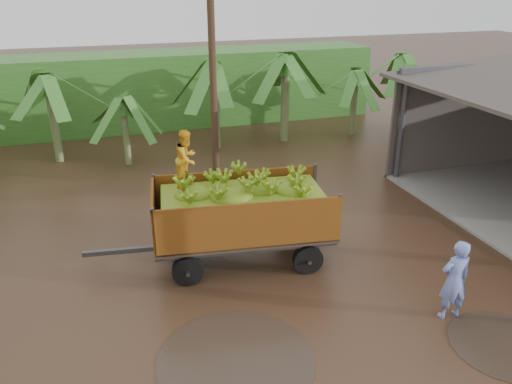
# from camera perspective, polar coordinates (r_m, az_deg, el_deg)

# --- Properties ---
(ground) EXTENTS (100.00, 100.00, 0.00)m
(ground) POSITION_cam_1_polar(r_m,az_deg,el_deg) (12.74, 9.16, -10.33)
(ground) COLOR black
(ground) RESTS_ON ground
(hedge_north) EXTENTS (22.00, 3.00, 3.60)m
(hedge_north) POSITION_cam_1_polar(r_m,az_deg,el_deg) (26.03, -10.97, 11.46)
(hedge_north) COLOR #2D661E
(hedge_north) RESTS_ON ground
(banana_trailer) EXTENTS (6.50, 2.84, 3.60)m
(banana_trailer) POSITION_cam_1_polar(r_m,az_deg,el_deg) (12.96, -1.65, -2.31)
(banana_trailer) COLOR #9B5916
(banana_trailer) RESTS_ON ground
(man_blue) EXTENTS (0.73, 0.50, 1.92)m
(man_blue) POSITION_cam_1_polar(r_m,az_deg,el_deg) (11.81, 21.74, -9.32)
(man_blue) COLOR #7286D1
(man_blue) RESTS_ON ground
(utility_pole) EXTENTS (1.20, 0.24, 8.31)m
(utility_pole) POSITION_cam_1_polar(r_m,az_deg,el_deg) (16.87, -4.97, 13.78)
(utility_pole) COLOR #47301E
(utility_pole) RESTS_ON ground
(banana_plants) EXTENTS (23.81, 20.06, 4.12)m
(banana_plants) POSITION_cam_1_polar(r_m,az_deg,el_deg) (17.89, -14.07, 5.91)
(banana_plants) COLOR #2D661E
(banana_plants) RESTS_ON ground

